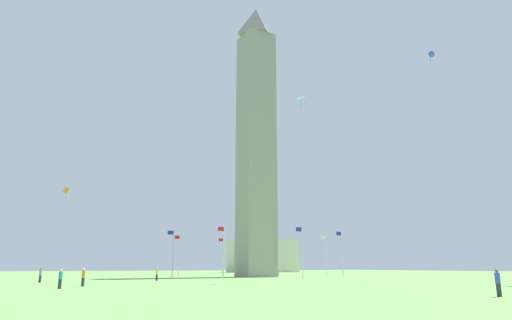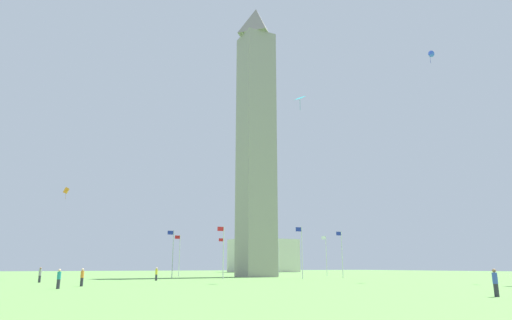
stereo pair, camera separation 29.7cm
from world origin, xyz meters
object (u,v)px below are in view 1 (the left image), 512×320
at_px(flagpole_n, 173,251).
at_px(kite_blue_delta, 430,55).
at_px(flagpole_s, 326,254).
at_px(person_teal_shirt, 60,279).
at_px(flagpole_e, 302,250).
at_px(kite_orange_box, 66,190).
at_px(person_yellow_shirt, 157,274).
at_px(person_blue_shirt, 498,283).
at_px(distant_building, 263,256).
at_px(flagpole_nw, 179,253).
at_px(kite_cyan_diamond, 301,99).
at_px(obelisk_monument, 256,133).
at_px(person_gray_shirt, 40,275).
at_px(flagpole_w, 223,255).
at_px(flagpole_se, 342,252).
at_px(flagpole_ne, 224,250).
at_px(flagpole_sw, 278,255).
at_px(person_orange_shirt, 83,277).

distance_m(flagpole_n, kite_blue_delta, 51.79).
relative_size(flagpole_s, person_teal_shirt, 4.73).
relative_size(flagpole_e, kite_orange_box, 4.00).
xyz_separation_m(person_yellow_shirt, person_teal_shirt, (13.27, 18.66, -0.05)).
bearing_deg(person_blue_shirt, distant_building, -20.46).
relative_size(flagpole_s, flagpole_nw, 1.00).
bearing_deg(kite_cyan_diamond, kite_orange_box, -46.81).
bearing_deg(flagpole_n, obelisk_monument, 180.00).
bearing_deg(person_gray_shirt, flagpole_w, 26.29).
bearing_deg(flagpole_se, flagpole_ne, 0.00).
relative_size(flagpole_se, kite_orange_box, 4.00).
xyz_separation_m(flagpole_sw, kite_orange_box, (44.07, 9.56, 9.29)).
relative_size(flagpole_n, kite_cyan_diamond, 3.75).
height_order(kite_cyan_diamond, kite_orange_box, kite_cyan_diamond).
bearing_deg(kite_cyan_diamond, flagpole_s, -130.03).
xyz_separation_m(flagpole_n, person_gray_shirt, (20.21, 13.90, -3.44)).
relative_size(flagpole_se, person_yellow_shirt, 4.47).
height_order(person_blue_shirt, kite_orange_box, kite_orange_box).
bearing_deg(person_gray_shirt, flagpole_n, 21.32).
height_order(obelisk_monument, kite_blue_delta, obelisk_monument).
distance_m(flagpole_ne, flagpole_se, 22.16).
xyz_separation_m(obelisk_monument, person_yellow_shirt, (21.67, 13.07, -26.33)).
bearing_deg(flagpole_n, flagpole_ne, 112.50).
relative_size(person_blue_shirt, person_orange_shirt, 1.02).
relative_size(person_gray_shirt, person_orange_shirt, 1.05).
relative_size(flagpole_se, person_blue_shirt, 4.55).
xyz_separation_m(flagpole_w, kite_cyan_diamond, (6.63, 42.23, 19.72)).
distance_m(person_gray_shirt, person_yellow_shirt, 14.30).
height_order(flagpole_sw, distant_building, distant_building).
distance_m(flagpole_s, flagpole_w, 22.16).
relative_size(flagpole_se, kite_blue_delta, 3.80).
bearing_deg(distant_building, kite_orange_box, 42.43).
distance_m(flagpole_e, kite_orange_box, 38.35).
distance_m(flagpole_s, person_gray_shirt, 53.51).
bearing_deg(flagpole_sw, person_blue_shirt, 71.79).
xyz_separation_m(person_gray_shirt, kite_orange_box, (-2.89, -15.42, 12.74)).
xyz_separation_m(person_yellow_shirt, distant_building, (-56.48, -76.62, 4.58)).
bearing_deg(distant_building, person_gray_shirt, 47.59).
height_order(kite_cyan_diamond, distant_building, kite_cyan_diamond).
height_order(flagpole_w, distant_building, distant_building).
relative_size(flagpole_sw, person_blue_shirt, 4.55).
height_order(obelisk_monument, flagpole_e, obelisk_monument).
bearing_deg(person_yellow_shirt, kite_blue_delta, -29.40).
distance_m(obelisk_monument, flagpole_n, 27.76).
relative_size(flagpole_s, person_gray_shirt, 4.43).
distance_m(flagpole_sw, person_gray_shirt, 53.31).
bearing_deg(flagpole_n, person_teal_shirt, 58.82).
bearing_deg(flagpole_n, flagpole_s, 180.00).
bearing_deg(person_orange_shirt, obelisk_monument, 5.60).
bearing_deg(flagpole_e, kite_orange_box, -27.53).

